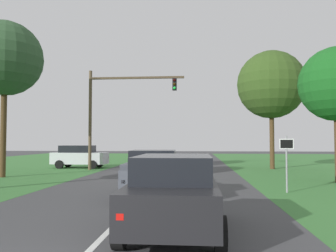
# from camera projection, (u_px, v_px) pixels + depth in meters

# --- Properties ---
(ground_plane) EXTENTS (120.00, 120.00, 0.00)m
(ground_plane) POSITION_uv_depth(u_px,v_px,m) (152.00, 187.00, 16.89)
(ground_plane) COLOR #424244
(red_suv_near) EXTENTS (2.29, 4.43, 1.85)m
(red_suv_near) POSITION_uv_depth(u_px,v_px,m) (174.00, 192.00, 8.47)
(red_suv_near) COLOR black
(red_suv_near) RESTS_ON ground_plane
(pickup_truck_lead) EXTENTS (2.27, 4.92, 1.84)m
(pickup_truck_lead) POSITION_uv_depth(u_px,v_px,m) (154.00, 173.00, 13.87)
(pickup_truck_lead) COLOR #4C515B
(pickup_truck_lead) RESTS_ON ground_plane
(traffic_light) EXTENTS (7.39, 0.40, 7.67)m
(traffic_light) POSITION_uv_depth(u_px,v_px,m) (115.00, 104.00, 26.85)
(traffic_light) COLOR brown
(traffic_light) RESTS_ON ground_plane
(keep_moving_sign) EXTENTS (0.60, 0.09, 2.43)m
(keep_moving_sign) POSITION_uv_depth(u_px,v_px,m) (287.00, 156.00, 14.96)
(keep_moving_sign) COLOR gray
(keep_moving_sign) RESTS_ON ground_plane
(oak_tree_right) EXTENTS (5.42, 5.42, 9.44)m
(oak_tree_right) POSITION_uv_depth(u_px,v_px,m) (271.00, 85.00, 27.96)
(oak_tree_right) COLOR #4C351E
(oak_tree_right) RESTS_ON ground_plane
(crossing_suv_far) EXTENTS (4.46, 2.11, 1.85)m
(crossing_suv_far) POSITION_uv_depth(u_px,v_px,m) (79.00, 156.00, 28.71)
(crossing_suv_far) COLOR silver
(crossing_suv_far) RESTS_ON ground_plane
(extra_tree_1) EXTENTS (4.63, 4.63, 9.66)m
(extra_tree_1) POSITION_uv_depth(u_px,v_px,m) (5.00, 59.00, 21.65)
(extra_tree_1) COLOR #4C351E
(extra_tree_1) RESTS_ON ground_plane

